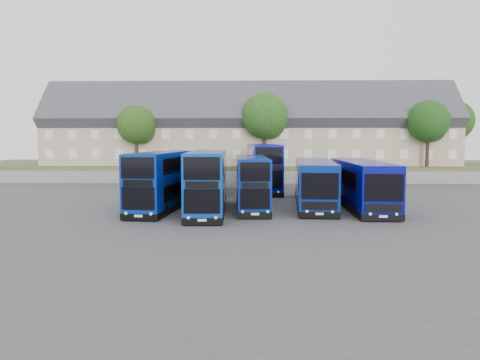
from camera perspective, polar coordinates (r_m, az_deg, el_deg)
name	(u,v)px	position (r m, az deg, el deg)	size (l,w,h in m)	color
ground	(246,215)	(33.60, 0.68, -4.29)	(120.00, 120.00, 0.00)	#404044
retaining_wall	(249,177)	(57.35, 1.05, 0.34)	(70.00, 0.40, 1.50)	slate
earth_bank	(249,170)	(67.30, 1.12, 1.25)	(80.00, 20.00, 2.00)	#434D2B
terrace_row	(249,130)	(63.17, 1.10, 6.08)	(54.00, 10.40, 11.20)	tan
dd_front_left	(162,182)	(36.49, -9.52, -0.19)	(3.54, 11.28, 4.41)	navy
dd_front_mid	(207,183)	(34.61, -4.02, -0.35)	(3.01, 11.40, 4.49)	#08399F
dd_front_right	(252,184)	(36.37, 1.44, -0.44)	(2.80, 10.25, 4.03)	navy
dd_rear_left	(211,173)	(47.82, -3.55, 0.83)	(2.91, 10.13, 3.97)	#08269B
dd_rear_right	(263,168)	(48.98, 2.86, 1.45)	(3.59, 12.34, 4.85)	#0908A2
coach_east_a	(314,184)	(38.51, 9.03, -0.46)	(3.79, 13.57, 3.67)	navy
coach_east_b	(361,185)	(38.26, 14.54, -0.58)	(2.97, 13.52, 3.69)	#060879
tree_west	(138,126)	(60.01, -12.37, 6.46)	(4.80, 4.80, 7.65)	#382314
tree_mid	(266,118)	(58.83, 3.18, 7.58)	(5.76, 5.76, 9.18)	#382314
tree_east	(429,123)	(62.18, 22.07, 6.46)	(5.12, 5.12, 8.16)	#382314
tree_far	(454,122)	(70.91, 24.66, 6.43)	(5.44, 5.44, 8.67)	#382314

